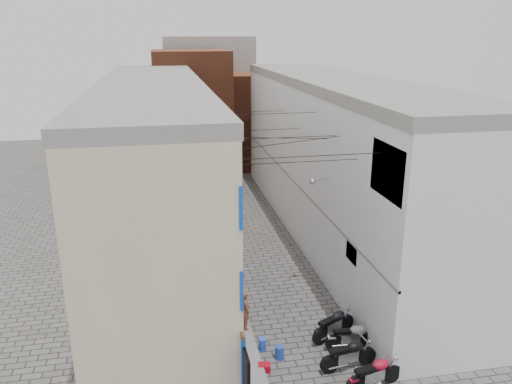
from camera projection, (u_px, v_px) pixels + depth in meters
plinth at (213, 240)px, 28.17m from camera, size 0.90×26.00×0.25m
building_left at (156, 168)px, 26.26m from camera, size 5.10×27.00×9.00m
building_right at (336, 159)px, 28.11m from camera, size 5.94×26.00×9.00m
building_far_brick_left at (192, 114)px, 40.72m from camera, size 6.00×6.00×10.00m
building_far_brick_right at (248, 120)px, 43.80m from camera, size 5.00×6.00×8.00m
building_far_concrete at (209, 98)px, 46.54m from camera, size 8.00×5.00×11.00m
far_shopfront at (222, 166)px, 39.62m from camera, size 2.00×0.30×2.40m
overhead_wires at (271, 134)px, 21.40m from camera, size 5.80×13.02×1.32m
motorcycle_d at (375, 372)px, 16.41m from camera, size 2.26×1.15×1.25m
motorcycle_e at (349, 353)px, 17.39m from camera, size 2.21×0.96×1.24m
motorcycle_f at (351, 335)px, 18.51m from camera, size 2.03×0.79×1.15m
motorcycle_g at (334, 323)px, 19.21m from camera, size 2.23×1.59×1.25m
person_a at (245, 310)px, 19.31m from camera, size 0.46×0.63×1.61m
person_b at (237, 278)px, 22.03m from camera, size 0.58×0.72×1.40m
water_jug_near at (279, 352)px, 18.03m from camera, size 0.41×0.41×0.51m
water_jug_far at (262, 344)px, 18.54m from camera, size 0.37×0.37×0.46m
red_crate at (264, 367)px, 17.41m from camera, size 0.48×0.39×0.27m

